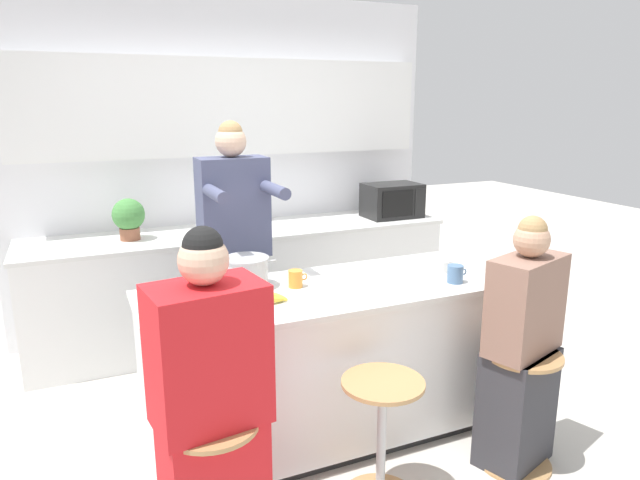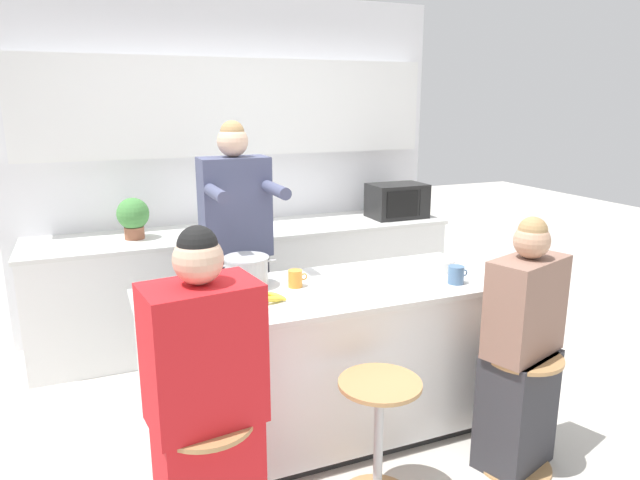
{
  "view_description": "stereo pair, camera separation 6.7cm",
  "coord_description": "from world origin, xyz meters",
  "px_view_note": "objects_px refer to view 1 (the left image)",
  "views": [
    {
      "loc": [
        -1.22,
        -2.68,
        1.89
      ],
      "look_at": [
        0.0,
        0.08,
        1.14
      ],
      "focal_mm": 32.0,
      "sensor_mm": 36.0,
      "label": 1
    },
    {
      "loc": [
        -1.16,
        -2.71,
        1.89
      ],
      "look_at": [
        0.0,
        0.08,
        1.14
      ],
      "focal_mm": 32.0,
      "sensor_mm": 36.0,
      "label": 2
    }
  ],
  "objects_px": {
    "kitchen_island": "(326,362)",
    "bar_stool_center": "(381,435)",
    "person_wrapped_blanket": "(211,411)",
    "coffee_cup_near": "(455,274)",
    "fruit_bowl": "(438,264)",
    "banana_bunch": "(273,298)",
    "person_cooking": "(236,266)",
    "microwave": "(392,200)",
    "potted_plant": "(129,217)",
    "cooking_pot": "(247,272)",
    "person_seated_near": "(521,357)",
    "bar_stool_rightmost": "(519,403)",
    "juice_carton": "(248,302)",
    "coffee_cup_far": "(296,279)"
  },
  "relations": [
    {
      "from": "bar_stool_center",
      "to": "bar_stool_rightmost",
      "type": "xyz_separation_m",
      "value": [
        0.8,
        -0.04,
        0.0
      ]
    },
    {
      "from": "microwave",
      "to": "person_seated_near",
      "type": "bearing_deg",
      "value": -103.35
    },
    {
      "from": "fruit_bowl",
      "to": "potted_plant",
      "type": "relative_size",
      "value": 0.6
    },
    {
      "from": "person_wrapped_blanket",
      "to": "potted_plant",
      "type": "xyz_separation_m",
      "value": [
        -0.06,
        2.21,
        0.38
      ]
    },
    {
      "from": "person_seated_near",
      "to": "fruit_bowl",
      "type": "bearing_deg",
      "value": 76.31
    },
    {
      "from": "microwave",
      "to": "potted_plant",
      "type": "distance_m",
      "value": 2.18
    },
    {
      "from": "person_cooking",
      "to": "microwave",
      "type": "bearing_deg",
      "value": 27.35
    },
    {
      "from": "kitchen_island",
      "to": "banana_bunch",
      "type": "height_order",
      "value": "banana_bunch"
    },
    {
      "from": "bar_stool_center",
      "to": "person_wrapped_blanket",
      "type": "bearing_deg",
      "value": -179.49
    },
    {
      "from": "bar_stool_center",
      "to": "person_cooking",
      "type": "relative_size",
      "value": 0.36
    },
    {
      "from": "bar_stool_center",
      "to": "person_cooking",
      "type": "xyz_separation_m",
      "value": [
        -0.32,
        1.28,
        0.52
      ]
    },
    {
      "from": "potted_plant",
      "to": "bar_stool_center",
      "type": "bearing_deg",
      "value": -68.82
    },
    {
      "from": "bar_stool_rightmost",
      "to": "fruit_bowl",
      "type": "bearing_deg",
      "value": 93.87
    },
    {
      "from": "microwave",
      "to": "potted_plant",
      "type": "relative_size",
      "value": 1.57
    },
    {
      "from": "person_wrapped_blanket",
      "to": "juice_carton",
      "type": "xyz_separation_m",
      "value": [
        0.27,
        0.36,
        0.3
      ]
    },
    {
      "from": "kitchen_island",
      "to": "coffee_cup_near",
      "type": "bearing_deg",
      "value": -16.83
    },
    {
      "from": "kitchen_island",
      "to": "bar_stool_center",
      "type": "bearing_deg",
      "value": -90.0
    },
    {
      "from": "kitchen_island",
      "to": "fruit_bowl",
      "type": "distance_m",
      "value": 0.89
    },
    {
      "from": "person_wrapped_blanket",
      "to": "cooking_pot",
      "type": "bearing_deg",
      "value": 56.22
    },
    {
      "from": "microwave",
      "to": "potted_plant",
      "type": "bearing_deg",
      "value": 178.56
    },
    {
      "from": "coffee_cup_near",
      "to": "potted_plant",
      "type": "bearing_deg",
      "value": 131.09
    },
    {
      "from": "bar_stool_center",
      "to": "coffee_cup_far",
      "type": "relative_size",
      "value": 5.76
    },
    {
      "from": "person_wrapped_blanket",
      "to": "kitchen_island",
      "type": "bearing_deg",
      "value": 31.24
    },
    {
      "from": "potted_plant",
      "to": "coffee_cup_near",
      "type": "bearing_deg",
      "value": -48.91
    },
    {
      "from": "kitchen_island",
      "to": "person_cooking",
      "type": "height_order",
      "value": "person_cooking"
    },
    {
      "from": "juice_carton",
      "to": "person_wrapped_blanket",
      "type": "bearing_deg",
      "value": -127.13
    },
    {
      "from": "bar_stool_rightmost",
      "to": "potted_plant",
      "type": "relative_size",
      "value": 2.09
    },
    {
      "from": "kitchen_island",
      "to": "person_seated_near",
      "type": "relative_size",
      "value": 1.49
    },
    {
      "from": "person_wrapped_blanket",
      "to": "coffee_cup_near",
      "type": "relative_size",
      "value": 11.82
    },
    {
      "from": "coffee_cup_near",
      "to": "microwave",
      "type": "relative_size",
      "value": 0.25
    },
    {
      "from": "kitchen_island",
      "to": "microwave",
      "type": "relative_size",
      "value": 4.2
    },
    {
      "from": "person_seated_near",
      "to": "banana_bunch",
      "type": "xyz_separation_m",
      "value": [
        -1.15,
        0.54,
        0.31
      ]
    },
    {
      "from": "person_cooking",
      "to": "juice_carton",
      "type": "height_order",
      "value": "person_cooking"
    },
    {
      "from": "bar_stool_rightmost",
      "to": "person_cooking",
      "type": "relative_size",
      "value": 0.36
    },
    {
      "from": "fruit_bowl",
      "to": "microwave",
      "type": "distance_m",
      "value": 1.59
    },
    {
      "from": "person_cooking",
      "to": "cooking_pot",
      "type": "height_order",
      "value": "person_cooking"
    },
    {
      "from": "juice_carton",
      "to": "bar_stool_rightmost",
      "type": "bearing_deg",
      "value": -16.28
    },
    {
      "from": "kitchen_island",
      "to": "potted_plant",
      "type": "height_order",
      "value": "potted_plant"
    },
    {
      "from": "bar_stool_center",
      "to": "person_seated_near",
      "type": "relative_size",
      "value": 0.47
    },
    {
      "from": "fruit_bowl",
      "to": "microwave",
      "type": "height_order",
      "value": "microwave"
    },
    {
      "from": "person_cooking",
      "to": "potted_plant",
      "type": "bearing_deg",
      "value": 119.3
    },
    {
      "from": "kitchen_island",
      "to": "cooking_pot",
      "type": "distance_m",
      "value": 0.68
    },
    {
      "from": "bar_stool_center",
      "to": "cooking_pot",
      "type": "relative_size",
      "value": 1.9
    },
    {
      "from": "bar_stool_rightmost",
      "to": "juice_carton",
      "type": "bearing_deg",
      "value": 163.72
    },
    {
      "from": "coffee_cup_near",
      "to": "potted_plant",
      "type": "relative_size",
      "value": 0.4
    },
    {
      "from": "person_wrapped_blanket",
      "to": "juice_carton",
      "type": "height_order",
      "value": "person_wrapped_blanket"
    },
    {
      "from": "kitchen_island",
      "to": "bar_stool_center",
      "type": "distance_m",
      "value": 0.64
    },
    {
      "from": "kitchen_island",
      "to": "microwave",
      "type": "bearing_deg",
      "value": 48.89
    },
    {
      "from": "kitchen_island",
      "to": "person_wrapped_blanket",
      "type": "bearing_deg",
      "value": -141.11
    },
    {
      "from": "fruit_bowl",
      "to": "banana_bunch",
      "type": "relative_size",
      "value": 1.13
    }
  ]
}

